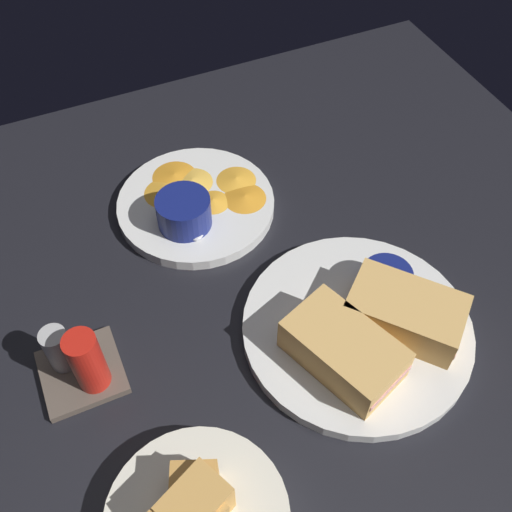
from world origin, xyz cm
name	(u,v)px	position (x,y,z in cm)	size (l,w,h in cm)	color
ground_plane	(271,357)	(0.00, 0.00, -1.50)	(110.00, 110.00, 3.00)	black
plate_sandwich_main	(357,329)	(-1.83, -10.44, 0.80)	(27.43, 27.43, 1.60)	silver
sandwich_half_near	(343,349)	(-5.09, -6.37, 4.00)	(14.88, 11.71, 4.80)	tan
sandwich_half_far	(405,312)	(-3.72, -15.29, 4.00)	(14.81, 14.24, 4.80)	tan
ramekin_dark_sauce	(385,281)	(1.23, -15.80, 3.59)	(6.17, 6.17, 3.70)	navy
spoon_by_dark_ramekin	(362,317)	(-1.27, -11.30, 1.96)	(6.09, 9.34, 0.80)	silver
plate_chips_companion	(196,205)	(25.13, -0.04, 0.80)	(22.02, 22.02, 1.60)	silver
ramekin_light_gravy	(184,211)	(21.83, 2.71, 3.95)	(7.30, 7.30, 4.39)	navy
spoon_by_gravy_ramekin	(196,224)	(20.67, 1.59, 1.96)	(9.77, 4.78, 0.80)	silver
plantain_chip_scatter	(202,186)	(27.16, -1.76, 1.90)	(15.98, 17.83, 0.60)	gold
condiment_caddy	(79,362)	(5.65, 20.81, 3.41)	(9.00, 9.00, 9.50)	brown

